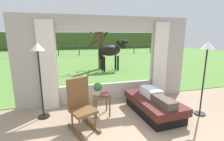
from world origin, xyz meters
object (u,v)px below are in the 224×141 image
object	(u,v)px
floor_lamp_left	(38,58)
side_table	(102,99)
reclining_person	(155,95)
floor_lamp_right	(207,56)
horse	(111,51)
rocking_chair	(81,105)
pasture_tree	(100,44)
potted_plant	(98,88)
recliner_sofa	(153,105)
book_stack	(105,94)

from	to	relation	value
floor_lamp_left	side_table	bearing A→B (deg)	-9.99
reclining_person	floor_lamp_left	world-z (taller)	floor_lamp_left
reclining_person	floor_lamp_left	bearing A→B (deg)	164.32
side_table	floor_lamp_right	bearing A→B (deg)	-14.88
side_table	horse	xyz separation A→B (m)	(1.63, 5.05, 0.73)
reclining_person	floor_lamp_right	bearing A→B (deg)	-18.95
rocking_chair	pasture_tree	bearing A→B (deg)	52.51
potted_plant	pasture_tree	distance (m)	5.91
potted_plant	recliner_sofa	bearing A→B (deg)	-14.01
reclining_person	horse	size ratio (longest dim) A/B	0.79
recliner_sofa	pasture_tree	distance (m)	6.20
floor_lamp_right	potted_plant	bearing A→B (deg)	164.30
reclining_person	book_stack	world-z (taller)	reclining_person
rocking_chair	potted_plant	world-z (taller)	rocking_chair
recliner_sofa	book_stack	bearing A→B (deg)	165.85
potted_plant	book_stack	distance (m)	0.25
rocking_chair	horse	bearing A→B (deg)	46.20
recliner_sofa	rocking_chair	size ratio (longest dim) A/B	1.56
recliner_sofa	horse	bearing A→B (deg)	82.98
floor_lamp_left	rocking_chair	bearing A→B (deg)	-40.55
floor_lamp_left	potted_plant	bearing A→B (deg)	-8.08
recliner_sofa	reclining_person	world-z (taller)	reclining_person
rocking_chair	floor_lamp_right	bearing A→B (deg)	-25.34
horse	pasture_tree	world-z (taller)	pasture_tree
book_stack	rocking_chair	bearing A→B (deg)	-145.98
recliner_sofa	pasture_tree	world-z (taller)	pasture_tree
recliner_sofa	reclining_person	xyz separation A→B (m)	(-0.00, -0.05, 0.30)
horse	book_stack	bearing A→B (deg)	-26.09
potted_plant	floor_lamp_left	bearing A→B (deg)	171.92
side_table	potted_plant	world-z (taller)	potted_plant
side_table	rocking_chair	bearing A→B (deg)	-138.51
potted_plant	floor_lamp_left	size ratio (longest dim) A/B	0.17
recliner_sofa	pasture_tree	xyz separation A→B (m)	(-0.16, 6.07, 1.27)
floor_lamp_left	pasture_tree	distance (m)	6.10
reclining_person	book_stack	xyz separation A→B (m)	(-1.22, 0.28, 0.04)
recliner_sofa	side_table	size ratio (longest dim) A/B	3.37
reclining_person	book_stack	distance (m)	1.25
book_stack	floor_lamp_left	xyz separation A→B (m)	(-1.51, 0.31, 0.92)
recliner_sofa	side_table	bearing A→B (deg)	164.10
rocking_chair	book_stack	size ratio (longest dim) A/B	5.20
book_stack	floor_lamp_left	world-z (taller)	floor_lamp_left
potted_plant	horse	bearing A→B (deg)	71.09
reclining_person	floor_lamp_right	distance (m)	1.54
reclining_person	recliner_sofa	bearing A→B (deg)	86.45
potted_plant	floor_lamp_left	xyz separation A→B (m)	(-1.34, 0.19, 0.78)
side_table	floor_lamp_right	distance (m)	2.76
potted_plant	book_stack	size ratio (longest dim) A/B	1.49
potted_plant	floor_lamp_right	bearing A→B (deg)	-15.70
recliner_sofa	rocking_chair	distance (m)	1.90
rocking_chair	horse	xyz separation A→B (m)	(2.19, 5.55, 0.61)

